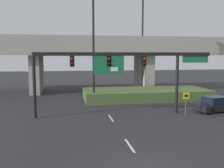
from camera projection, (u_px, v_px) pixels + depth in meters
The scene contains 9 objects.
ground_plane at pixel (144, 167), 12.83m from camera, with size 160.00×160.00×0.00m, color #262628.
lane_markings at pixel (105, 110), 26.24m from camera, with size 0.14×37.65×0.01m.
signal_gantry at pixel (120, 64), 23.49m from camera, with size 16.26×0.44×5.71m.
speed_limit_sign at pixel (186, 100), 23.45m from camera, with size 0.60×0.11×2.19m.
highway_light_pole_near at pixel (93, 23), 28.80m from camera, with size 0.70×0.36×17.23m.
highway_light_pole_far at pixel (143, 31), 36.97m from camera, with size 0.70×0.36×16.81m.
overpass_bridge at pixel (92, 53), 39.43m from camera, with size 38.30×8.49×8.09m.
grass_embankment at pixel (146, 94), 32.70m from camera, with size 15.41×6.30×1.22m.
parked_sedan_near_right at pixel (216, 104), 25.39m from camera, with size 4.54×2.71×1.48m.
Camera 1 is at (-3.61, -11.87, 5.46)m, focal length 42.00 mm.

